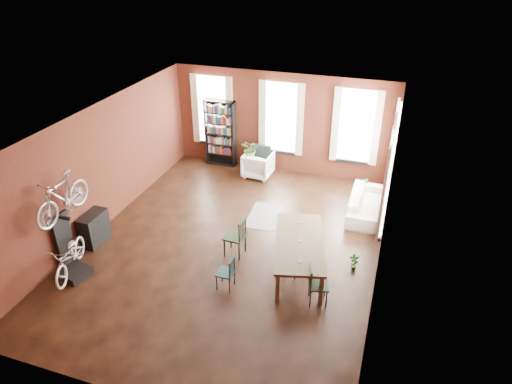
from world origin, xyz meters
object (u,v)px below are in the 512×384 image
at_px(dining_chair_c, 318,285).
at_px(plant_stand, 252,167).
at_px(bicycle_floor, 67,242).
at_px(console_table, 94,228).
at_px(white_armchair, 258,163).
at_px(cream_sofa, 366,200).
at_px(dining_chair_b, 235,236).
at_px(dining_chair_d, 293,260).
at_px(bookshelf, 221,133).
at_px(dining_chair_a, 225,272).
at_px(dining_table, 299,256).
at_px(bike_trainer, 75,273).

bearing_deg(dining_chair_c, plant_stand, 15.55).
bearing_deg(bicycle_floor, console_table, 88.29).
height_order(white_armchair, cream_sofa, white_armchair).
bearing_deg(dining_chair_b, dining_chair_d, 81.81).
bearing_deg(bookshelf, dining_chair_a, -67.05).
distance_m(dining_table, bookshelf, 6.09).
relative_size(dining_chair_d, bicycle_floor, 0.50).
height_order(dining_chair_a, bike_trainer, dining_chair_a).
relative_size(dining_chair_d, console_table, 0.97).
xyz_separation_m(dining_chair_d, white_armchair, (-2.27, 4.40, 0.05)).
relative_size(dining_chair_b, white_armchair, 1.16).
distance_m(dining_chair_d, plant_stand, 5.08).
bearing_deg(dining_chair_b, bike_trainer, -55.61).
distance_m(dining_table, cream_sofa, 3.22).
xyz_separation_m(bookshelf, bicycle_floor, (-0.91, -6.53, -0.15)).
xyz_separation_m(bookshelf, plant_stand, (1.22, -0.45, -0.82)).
height_order(console_table, bicycle_floor, bicycle_floor).
distance_m(dining_chair_b, white_armchair, 4.18).
relative_size(dining_chair_a, cream_sofa, 0.38).
xyz_separation_m(dining_chair_d, console_table, (-5.00, -0.32, 0.01)).
relative_size(dining_chair_b, bike_trainer, 1.77).
xyz_separation_m(dining_chair_a, dining_chair_d, (1.28, 0.89, -0.01)).
bearing_deg(bicycle_floor, bookshelf, 64.72).
bearing_deg(console_table, white_armchair, 59.99).
distance_m(dining_chair_d, bookshelf, 6.18).
xyz_separation_m(dining_chair_d, cream_sofa, (1.23, 3.18, 0.02)).
distance_m(dining_chair_c, bicycle_floor, 5.44).
xyz_separation_m(dining_chair_a, cream_sofa, (2.51, 4.06, 0.01)).
bearing_deg(cream_sofa, white_armchair, 70.68).
bearing_deg(dining_chair_b, dining_chair_a, 13.99).
relative_size(white_armchair, plant_stand, 1.59).
distance_m(bookshelf, plant_stand, 1.54).
bearing_deg(dining_chair_c, cream_sofa, -24.09).
bearing_deg(dining_chair_a, cream_sofa, 148.94).
relative_size(bookshelf, cream_sofa, 1.06).
bearing_deg(plant_stand, bookshelf, 159.82).
height_order(dining_chair_a, cream_sofa, cream_sofa).
distance_m(dining_chair_a, bike_trainer, 3.45).
xyz_separation_m(dining_chair_b, console_table, (-3.49, -0.62, -0.11)).
relative_size(dining_chair_a, dining_chair_d, 1.01).
bearing_deg(dining_table, bicycle_floor, -173.03).
bearing_deg(bookshelf, bicycle_floor, -97.92).
bearing_deg(bookshelf, plant_stand, -20.18).
bearing_deg(cream_sofa, dining_chair_b, 136.42).
bearing_deg(dining_table, bookshelf, 114.73).
bearing_deg(dining_chair_b, white_armchair, -166.56).
bearing_deg(dining_chair_d, dining_chair_b, 98.76).
bearing_deg(bike_trainer, cream_sofa, 39.22).
height_order(bookshelf, console_table, bookshelf).
xyz_separation_m(dining_table, white_armchair, (-2.35, 4.24, 0.04)).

